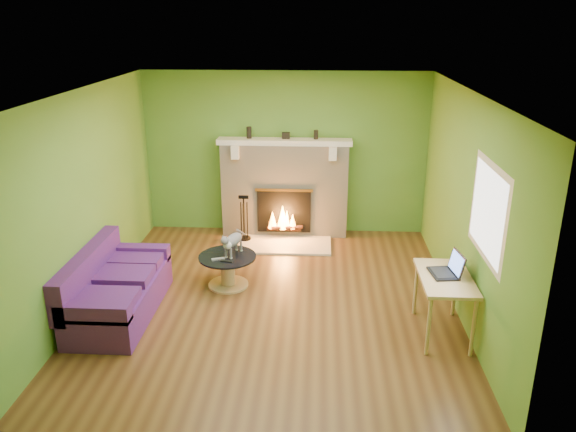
# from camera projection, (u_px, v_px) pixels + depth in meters

# --- Properties ---
(floor) EXTENTS (5.00, 5.00, 0.00)m
(floor) POSITION_uv_depth(u_px,v_px,m) (273.00, 300.00, 7.08)
(floor) COLOR #533117
(floor) RESTS_ON ground
(ceiling) EXTENTS (5.00, 5.00, 0.00)m
(ceiling) POSITION_uv_depth(u_px,v_px,m) (271.00, 91.00, 6.20)
(ceiling) COLOR white
(ceiling) RESTS_ON wall_back
(wall_back) EXTENTS (5.00, 0.00, 5.00)m
(wall_back) POSITION_uv_depth(u_px,v_px,m) (285.00, 154.00, 8.99)
(wall_back) COLOR #54862C
(wall_back) RESTS_ON floor
(wall_front) EXTENTS (5.00, 0.00, 5.00)m
(wall_front) POSITION_uv_depth(u_px,v_px,m) (245.00, 306.00, 4.29)
(wall_front) COLOR #54862C
(wall_front) RESTS_ON floor
(wall_left) EXTENTS (0.00, 5.00, 5.00)m
(wall_left) POSITION_uv_depth(u_px,v_px,m) (87.00, 199.00, 6.76)
(wall_left) COLOR #54862C
(wall_left) RESTS_ON floor
(wall_right) EXTENTS (0.00, 5.00, 5.00)m
(wall_right) POSITION_uv_depth(u_px,v_px,m) (465.00, 206.00, 6.52)
(wall_right) COLOR #54862C
(wall_right) RESTS_ON floor
(window_frame) EXTENTS (0.00, 1.20, 1.20)m
(window_frame) POSITION_uv_depth(u_px,v_px,m) (488.00, 212.00, 5.59)
(window_frame) COLOR silver
(window_frame) RESTS_ON wall_right
(window_pane) EXTENTS (0.00, 1.06, 1.06)m
(window_pane) POSITION_uv_depth(u_px,v_px,m) (487.00, 212.00, 5.59)
(window_pane) COLOR white
(window_pane) RESTS_ON wall_right
(fireplace) EXTENTS (2.10, 0.46, 1.58)m
(fireplace) POSITION_uv_depth(u_px,v_px,m) (285.00, 188.00, 8.99)
(fireplace) COLOR #BFB49E
(fireplace) RESTS_ON floor
(hearth) EXTENTS (1.50, 0.75, 0.03)m
(hearth) POSITION_uv_depth(u_px,v_px,m) (283.00, 244.00, 8.77)
(hearth) COLOR beige
(hearth) RESTS_ON floor
(mantel) EXTENTS (2.10, 0.28, 0.08)m
(mantel) POSITION_uv_depth(u_px,v_px,m) (284.00, 142.00, 8.72)
(mantel) COLOR white
(mantel) RESTS_ON fireplace
(sofa) EXTENTS (0.85, 1.76, 0.79)m
(sofa) POSITION_uv_depth(u_px,v_px,m) (115.00, 290.00, 6.69)
(sofa) COLOR #511B69
(sofa) RESTS_ON floor
(coffee_table) EXTENTS (0.76, 0.76, 0.43)m
(coffee_table) POSITION_uv_depth(u_px,v_px,m) (228.00, 269.00, 7.39)
(coffee_table) COLOR tan
(coffee_table) RESTS_ON floor
(desk) EXTENTS (0.56, 0.96, 0.71)m
(desk) POSITION_uv_depth(u_px,v_px,m) (445.00, 284.00, 6.14)
(desk) COLOR tan
(desk) RESTS_ON floor
(cat) EXTENTS (0.38, 0.58, 0.34)m
(cat) POSITION_uv_depth(u_px,v_px,m) (233.00, 243.00, 7.31)
(cat) COLOR slate
(cat) RESTS_ON coffee_table
(remote_silver) EXTENTS (0.17, 0.10, 0.02)m
(remote_silver) POSITION_uv_depth(u_px,v_px,m) (218.00, 259.00, 7.22)
(remote_silver) COLOR gray
(remote_silver) RESTS_ON coffee_table
(remote_black) EXTENTS (0.17, 0.07, 0.02)m
(remote_black) POSITION_uv_depth(u_px,v_px,m) (227.00, 261.00, 7.16)
(remote_black) COLOR black
(remote_black) RESTS_ON coffee_table
(laptop) EXTENTS (0.36, 0.39, 0.26)m
(laptop) POSITION_uv_depth(u_px,v_px,m) (444.00, 263.00, 6.12)
(laptop) COLOR black
(laptop) RESTS_ON desk
(fire_tools) EXTENTS (0.20, 0.20, 0.73)m
(fire_tools) POSITION_uv_depth(u_px,v_px,m) (244.00, 217.00, 8.81)
(fire_tools) COLOR black
(fire_tools) RESTS_ON hearth
(mantel_vase_left) EXTENTS (0.08, 0.08, 0.18)m
(mantel_vase_left) POSITION_uv_depth(u_px,v_px,m) (249.00, 133.00, 8.73)
(mantel_vase_left) COLOR black
(mantel_vase_left) RESTS_ON mantel
(mantel_vase_right) EXTENTS (0.07, 0.07, 0.14)m
(mantel_vase_right) POSITION_uv_depth(u_px,v_px,m) (316.00, 135.00, 8.68)
(mantel_vase_right) COLOR black
(mantel_vase_right) RESTS_ON mantel
(mantel_box) EXTENTS (0.12, 0.08, 0.10)m
(mantel_box) POSITION_uv_depth(u_px,v_px,m) (286.00, 136.00, 8.71)
(mantel_box) COLOR black
(mantel_box) RESTS_ON mantel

